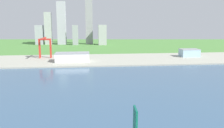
# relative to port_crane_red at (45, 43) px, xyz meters

# --- Properties ---
(ground_plane) EXTENTS (2400.00, 2400.00, 0.00)m
(ground_plane) POSITION_rel_port_crane_red_xyz_m (97.28, -213.72, -32.19)
(ground_plane) COLOR #4A8139
(water_bay) EXTENTS (840.00, 360.00, 0.15)m
(water_bay) POSITION_rel_port_crane_red_xyz_m (97.28, -273.72, -32.12)
(water_bay) COLOR #385675
(water_bay) RESTS_ON ground
(industrial_pier) EXTENTS (840.00, 140.00, 2.50)m
(industrial_pier) POSITION_rel_port_crane_red_xyz_m (97.28, -23.72, -30.94)
(industrial_pier) COLOR #A0A090
(industrial_pier) RESTS_ON ground
(port_crane_red) EXTENTS (23.79, 46.79, 41.22)m
(port_crane_red) POSITION_rel_port_crane_red_xyz_m (0.00, 0.00, 0.00)
(port_crane_red) COLOR #B72D23
(port_crane_red) RESTS_ON industrial_pier
(warehouse_main) EXTENTS (61.44, 31.32, 16.10)m
(warehouse_main) POSITION_rel_port_crane_red_xyz_m (56.41, -45.96, -21.62)
(warehouse_main) COLOR white
(warehouse_main) RESTS_ON industrial_pier
(warehouse_annex) EXTENTS (37.96, 25.25, 15.83)m
(warehouse_annex) POSITION_rel_port_crane_red_xyz_m (295.09, -11.10, -21.76)
(warehouse_annex) COLOR #99BCD1
(warehouse_annex) RESTS_ON industrial_pier
(distant_skyline) EXTENTS (232.12, 62.78, 145.72)m
(distant_skyline) POSITION_rel_port_crane_red_xyz_m (17.72, 314.42, 23.55)
(distant_skyline) COLOR #9E9FA9
(distant_skyline) RESTS_ON ground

